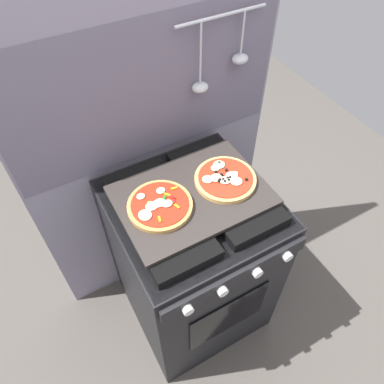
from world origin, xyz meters
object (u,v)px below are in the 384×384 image
at_px(baking_tray, 192,195).
at_px(pizza_right, 225,179).
at_px(pizza_left, 160,206).
at_px(stove, 192,260).

height_order(baking_tray, pizza_right, pizza_right).
height_order(baking_tray, pizza_left, pizza_left).
xyz_separation_m(baking_tray, pizza_left, (-0.13, -0.00, 0.02)).
distance_m(pizza_left, pizza_right, 0.27).
height_order(stove, pizza_left, pizza_left).
bearing_deg(stove, pizza_right, -1.21).
height_order(pizza_left, pizza_right, pizza_right).
relative_size(stove, pizza_left, 3.92).
bearing_deg(stove, pizza_left, -179.99).
xyz_separation_m(baking_tray, pizza_right, (0.14, -0.00, 0.02)).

